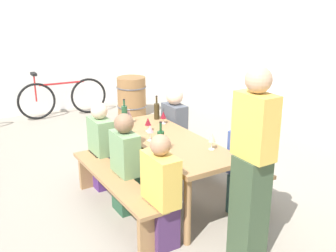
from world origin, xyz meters
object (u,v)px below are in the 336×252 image
bench_near (115,186)px  seated_guest_far_0 (174,131)px  wine_glass_2 (150,129)px  wine_glass_4 (148,122)px  wine_barrel (132,96)px  wine_bottle_0 (157,111)px  parked_bicycle_0 (62,98)px  wine_glass_1 (163,115)px  tasting_table (168,146)px  seated_guest_far_1 (245,169)px  wine_glass_0 (129,114)px  seated_guest_near_2 (161,195)px  wine_bottle_1 (161,141)px  wine_bottle_2 (124,115)px  seated_guest_near_1 (126,166)px  standing_host (252,170)px  seated_guest_near_0 (101,148)px  wine_glass_3 (212,138)px  bench_far (214,160)px

bench_near → seated_guest_far_0: size_ratio=1.54×
wine_glass_2 → wine_glass_4: (-0.29, 0.13, -0.02)m
wine_glass_2 → wine_barrel: size_ratio=0.23×
seated_guest_far_0 → wine_bottle_0: bearing=-6.1°
seated_guest_far_0 → parked_bicycle_0: bearing=-80.8°
wine_barrel → wine_glass_1: bearing=-18.5°
bench_near → wine_barrel: bearing=150.8°
tasting_table → seated_guest_far_1: size_ratio=1.63×
tasting_table → wine_glass_0: 0.78m
wine_glass_4 → seated_guest_near_2: (1.05, -0.45, -0.34)m
wine_bottle_0 → seated_guest_far_0: 0.40m
seated_guest_far_0 → wine_barrel: seated_guest_far_0 is taller
seated_guest_near_2 → parked_bicycle_0: size_ratio=0.66×
tasting_table → wine_glass_4: 0.40m
seated_guest_far_1 → parked_bicycle_0: size_ratio=0.67×
wine_bottle_1 → wine_bottle_2: size_ratio=1.01×
wine_glass_0 → seated_guest_near_1: (0.70, -0.39, -0.34)m
seated_guest_near_1 → wine_glass_1: bearing=31.8°
wine_glass_0 → seated_guest_far_0: bearing=84.3°
wine_bottle_1 → seated_guest_near_2: (0.39, -0.24, -0.35)m
standing_host → seated_guest_near_0: bearing=15.9°
bench_near → seated_guest_near_1: seated_guest_near_1 is taller
tasting_table → standing_host: 1.30m
wine_glass_1 → wine_glass_2: 0.62m
seated_guest_near_0 → seated_guest_far_1: 1.75m
wine_glass_3 → wine_glass_4: (-0.85, -0.28, -0.01)m
seated_guest_near_2 → wine_barrel: seated_guest_near_2 is taller
wine_glass_4 → seated_guest_far_1: 1.24m
wine_bottle_0 → wine_glass_2: wine_bottle_0 is taller
wine_glass_4 → seated_guest_far_1: bearing=28.6°
wine_bottle_0 → wine_barrel: (-2.55, 0.90, -0.48)m
seated_guest_near_1 → seated_guest_near_2: 0.74m
wine_glass_0 → seated_guest_near_2: seated_guest_near_2 is taller
wine_bottle_2 → wine_glass_1: (0.18, 0.44, -0.02)m
wine_glass_0 → wine_glass_1: 0.43m
wine_bottle_1 → wine_glass_4: size_ratio=2.05×
wine_barrel → parked_bicycle_0: 1.33m
wine_bottle_1 → seated_guest_near_0: (-1.02, -0.24, -0.37)m
wine_bottle_1 → wine_glass_1: bearing=147.7°
bench_far → seated_guest_near_2: (0.71, -1.17, 0.17)m
bench_near → wine_bottle_0: wine_bottle_0 is taller
tasting_table → bench_near: bearing=-90.0°
bench_near → wine_bottle_2: 0.98m
seated_guest_near_1 → wine_barrel: 3.64m
wine_barrel → seated_guest_near_1: bearing=-27.4°
bench_near → wine_bottle_2: bearing=146.0°
bench_near → wine_barrel: size_ratio=2.31×
wine_glass_2 → wine_bottle_0: bearing=144.9°
wine_bottle_0 → seated_guest_near_2: 1.65m
bench_far → seated_guest_far_1: (0.71, -0.15, 0.20)m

